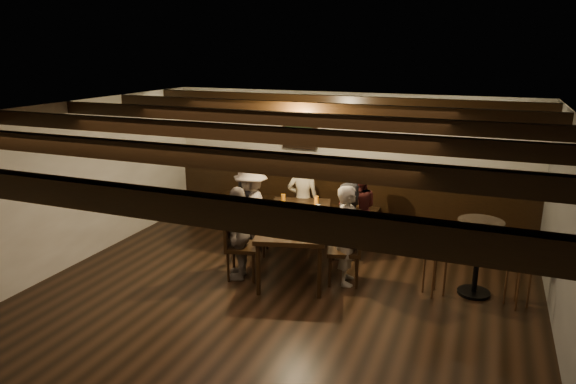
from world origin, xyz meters
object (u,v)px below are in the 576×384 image
at_px(person_right_far, 348,235).
at_px(bar_stool_left, 435,267).
at_px(person_bench_right, 358,209).
at_px(high_top_table, 478,247).
at_px(bar_stool_right, 519,278).
at_px(person_left_near, 251,210).
at_px(person_left_far, 239,233).
at_px(chair_right_far, 345,262).
at_px(chair_left_near, 254,236).
at_px(chair_right_near, 346,241).
at_px(person_bench_left, 247,207).
at_px(dining_table, 296,221).
at_px(chair_left_far, 242,257).
at_px(person_right_near, 348,220).
at_px(person_bench_centre, 303,201).

distance_m(person_right_far, bar_stool_left, 1.19).
xyz_separation_m(person_bench_right, person_right_far, (0.20, -1.34, 0.04)).
xyz_separation_m(high_top_table, bar_stool_right, (0.50, -0.16, -0.28)).
distance_m(person_left_near, bar_stool_right, 3.86).
distance_m(person_left_far, person_right_far, 1.50).
xyz_separation_m(chair_right_far, person_right_far, (0.03, 0.01, 0.39)).
bearing_deg(chair_left_near, chair_right_near, 90.00).
bearing_deg(person_bench_left, dining_table, 135.00).
bearing_deg(person_bench_right, chair_right_far, 82.44).
relative_size(dining_table, chair_left_far, 2.30).
height_order(person_right_near, bar_stool_right, person_right_near).
bearing_deg(person_bench_right, dining_table, 45.00).
bearing_deg(person_bench_right, bar_stool_left, 121.78).
bearing_deg(person_bench_right, person_left_near, 15.26).
relative_size(chair_left_far, person_left_far, 0.72).
bearing_deg(person_bench_right, person_bench_left, 0.00).
bearing_deg(chair_left_near, person_bench_left, -158.14).
bearing_deg(person_left_far, chair_left_far, 90.00).
xyz_separation_m(person_bench_left, person_bench_centre, (0.83, 0.38, 0.09)).
distance_m(chair_left_far, bar_stool_left, 2.61).
bearing_deg(chair_right_far, person_right_near, -1.86).
distance_m(person_left_far, person_right_near, 1.75).
bearing_deg(person_left_near, person_left_far, 0.00).
bearing_deg(person_bench_centre, chair_right_far, 115.66).
distance_m(chair_left_far, chair_right_far, 1.44).
xyz_separation_m(person_right_near, bar_stool_left, (1.38, -0.80, -0.21)).
distance_m(person_bench_centre, person_right_far, 1.68).
distance_m(chair_left_far, person_left_far, 0.37).
height_order(person_right_near, high_top_table, person_right_near).
distance_m(person_bench_left, person_left_far, 1.36).
relative_size(chair_right_near, person_right_far, 0.63).
xyz_separation_m(chair_right_near, high_top_table, (1.91, -0.59, 0.40)).
bearing_deg(person_left_far, person_bench_centre, 153.43).
bearing_deg(person_left_far, dining_table, 120.96).
height_order(person_bench_left, person_bench_centre, person_bench_centre).
height_order(chair_right_near, person_left_near, person_left_near).
bearing_deg(chair_right_far, person_left_near, 58.54).
xyz_separation_m(person_bench_centre, person_bench_right, (0.91, 0.09, -0.06)).
xyz_separation_m(chair_right_far, bar_stool_right, (2.18, 0.13, 0.08)).
bearing_deg(chair_right_near, chair_left_near, 90.00).
xyz_separation_m(dining_table, chair_right_near, (0.58, 0.62, -0.43)).
distance_m(chair_right_far, person_right_far, 0.39).
height_order(dining_table, person_bench_left, person_bench_left).
relative_size(person_bench_right, person_right_near, 1.09).
relative_size(chair_right_far, person_bench_right, 0.76).
bearing_deg(dining_table, chair_left_near, 147.97).
bearing_deg(bar_stool_right, chair_left_far, -169.19).
height_order(chair_left_near, person_right_far, person_right_far).
height_order(chair_left_far, person_bench_left, person_bench_left).
bearing_deg(person_left_far, person_bench_right, 129.29).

